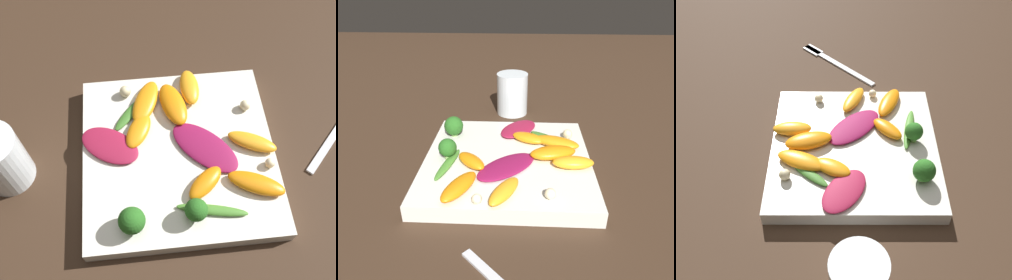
{
  "view_description": "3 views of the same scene",
  "coord_description": "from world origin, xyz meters",
  "views": [
    {
      "loc": [
        -0.04,
        -0.25,
        0.5
      ],
      "look_at": [
        -0.01,
        0.02,
        0.03
      ],
      "focal_mm": 42.0,
      "sensor_mm": 36.0,
      "label": 1
    },
    {
      "loc": [
        0.45,
        0.02,
        0.3
      ],
      "look_at": [
        -0.02,
        -0.0,
        0.05
      ],
      "focal_mm": 35.0,
      "sensor_mm": 36.0,
      "label": 2
    },
    {
      "loc": [
        -0.42,
        0.02,
        0.48
      ],
      "look_at": [
        -0.01,
        0.02,
        0.04
      ],
      "focal_mm": 42.0,
      "sensor_mm": 36.0,
      "label": 3
    }
  ],
  "objects": [
    {
      "name": "orange_segment_1",
      "position": [
        -0.05,
        0.03,
        0.03
      ],
      "size": [
        0.05,
        0.07,
        0.01
      ],
      "color": "orange",
      "rests_on": "plate"
    },
    {
      "name": "drinking_glass",
      "position": [
        -0.23,
        0.0,
        0.05
      ],
      "size": [
        0.07,
        0.07,
        0.09
      ],
      "color": "white",
      "rests_on": "ground_plane"
    },
    {
      "name": "orange_segment_5",
      "position": [
        -0.0,
        0.07,
        0.03
      ],
      "size": [
        0.05,
        0.08,
        0.02
      ],
      "color": "orange",
      "rests_on": "plate"
    },
    {
      "name": "broccoli_floret_1",
      "position": [
        -0.07,
        -0.1,
        0.04
      ],
      "size": [
        0.03,
        0.03,
        0.04
      ],
      "color": "#84AD5B",
      "rests_on": "plate"
    },
    {
      "name": "orange_segment_2",
      "position": [
        0.1,
        0.0,
        0.03
      ],
      "size": [
        0.07,
        0.05,
        0.01
      ],
      "color": "orange",
      "rests_on": "plate"
    },
    {
      "name": "macadamia_nut_2",
      "position": [
        0.12,
        -0.03,
        0.03
      ],
      "size": [
        0.01,
        0.01,
        0.01
      ],
      "color": "beige",
      "rests_on": "plate"
    },
    {
      "name": "orange_segment_6",
      "position": [
        0.09,
        -0.06,
        0.03
      ],
      "size": [
        0.08,
        0.06,
        0.02
      ],
      "color": "orange",
      "rests_on": "plate"
    },
    {
      "name": "radicchio_leaf_0",
      "position": [
        -0.09,
        0.02,
        0.03
      ],
      "size": [
        0.1,
        0.09,
        0.01
      ],
      "color": "maroon",
      "rests_on": "plate"
    },
    {
      "name": "broccoli_floret_0",
      "position": [
        0.01,
        -0.09,
        0.04
      ],
      "size": [
        0.03,
        0.03,
        0.03
      ],
      "color": "#84AD5B",
      "rests_on": "plate"
    },
    {
      "name": "macadamia_nut_1",
      "position": [
        0.1,
        0.06,
        0.03
      ],
      "size": [
        0.02,
        0.02,
        0.02
      ],
      "color": "beige",
      "rests_on": "plate"
    },
    {
      "name": "orange_segment_3",
      "position": [
        0.03,
        0.1,
        0.03
      ],
      "size": [
        0.03,
        0.06,
        0.02
      ],
      "color": "orange",
      "rests_on": "plate"
    },
    {
      "name": "arugula_sprig_1",
      "position": [
        -0.06,
        0.07,
        0.03
      ],
      "size": [
        0.06,
        0.06,
        0.01
      ],
      "color": "#3D7528",
      "rests_on": "plate"
    },
    {
      "name": "plate",
      "position": [
        0.0,
        0.0,
        0.01
      ],
      "size": [
        0.26,
        0.26,
        0.02
      ],
      "color": "silver",
      "rests_on": "ground_plane"
    },
    {
      "name": "macadamia_nut_0",
      "position": [
        -0.07,
        0.1,
        0.03
      ],
      "size": [
        0.02,
        0.02,
        0.02
      ],
      "color": "beige",
      "rests_on": "plate"
    },
    {
      "name": "orange_segment_0",
      "position": [
        0.03,
        -0.05,
        0.03
      ],
      "size": [
        0.06,
        0.06,
        0.02
      ],
      "color": "orange",
      "rests_on": "plate"
    },
    {
      "name": "orange_segment_4",
      "position": [
        -0.04,
        0.08,
        0.03
      ],
      "size": [
        0.06,
        0.08,
        0.02
      ],
      "color": "orange",
      "rests_on": "plate"
    },
    {
      "name": "radicchio_leaf_1",
      "position": [
        0.04,
        0.0,
        0.03
      ],
      "size": [
        0.11,
        0.11,
        0.01
      ],
      "color": "maroon",
      "rests_on": "plate"
    },
    {
      "name": "arugula_sprig_0",
      "position": [
        0.03,
        -0.09,
        0.03
      ],
      "size": [
        0.09,
        0.03,
        0.01
      ],
      "color": "#47842D",
      "rests_on": "plate"
    },
    {
      "name": "ground_plane",
      "position": [
        0.0,
        0.0,
        0.0
      ],
      "size": [
        2.4,
        2.4,
        0.0
      ],
      "primitive_type": "plane",
      "color": "#382619"
    }
  ]
}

